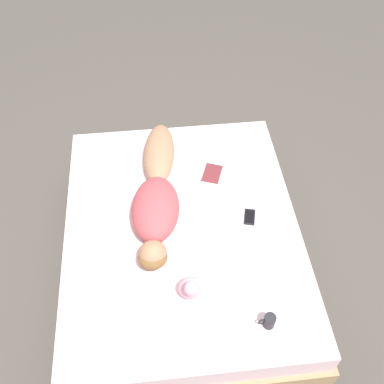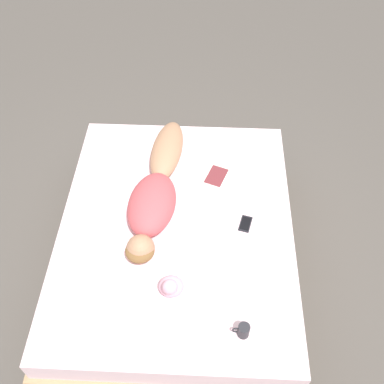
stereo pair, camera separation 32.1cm
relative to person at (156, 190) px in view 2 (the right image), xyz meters
name	(u,v)px [view 2 (the right image)]	position (x,y,z in m)	size (l,w,h in m)	color
ground_plane	(178,266)	(-0.16, 0.23, -0.67)	(12.00, 12.00, 0.00)	#4C4742
bed	(177,247)	(-0.16, 0.23, -0.39)	(1.69, 2.11, 0.58)	tan
person	(156,190)	(0.00, 0.00, 0.00)	(0.40, 1.37, 0.21)	#A37556
open_magazine	(228,180)	(-0.53, -0.20, -0.09)	(0.48, 0.41, 0.01)	silver
coffee_mug	(243,330)	(-0.60, 1.00, -0.05)	(0.10, 0.07, 0.10)	#232328
cell_phone	(245,224)	(-0.64, 0.20, -0.09)	(0.11, 0.15, 0.01)	black
plush_toy	(171,286)	(-0.16, 0.76, -0.01)	(0.16, 0.17, 0.21)	#DB9EB2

